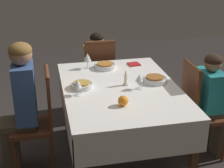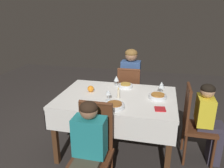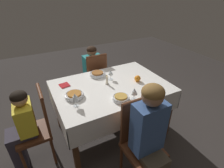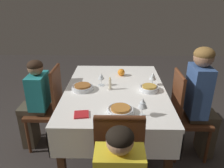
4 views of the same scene
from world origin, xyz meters
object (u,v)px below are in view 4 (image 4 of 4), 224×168
Objects in this scene: dining_table at (115,96)px; bowl_south at (83,87)px; bowl_north at (149,88)px; wine_glass_south at (101,77)px; chair_north at (185,112)px; bowl_east at (121,110)px; chair_south at (50,105)px; wine_glass_north at (153,76)px; candle_centerpiece at (110,85)px; person_adult_denim at (201,98)px; person_child_teal at (35,101)px; orange_fruit at (121,72)px; wine_glass_east at (143,103)px; napkin_red_folded at (81,114)px.

dining_table is 0.36m from bowl_south.
bowl_north is 1.44× the size of wine_glass_south.
chair_north is 4.40× the size of bowl_east.
chair_south is 1.18m from wine_glass_north.
chair_south is at bearing -106.84° from bowl_south.
chair_north is 0.85m from candle_centerpiece.
bowl_east is at bearing 118.31° from person_adult_denim.
person_child_teal is (0.00, -0.16, 0.05)m from chair_south.
bowl_north is at bearing 33.50° from orange_fruit.
chair_north is 0.87m from bowl_east.
dining_table is 0.61m from wine_glass_east.
bowl_south is (0.12, 0.57, 0.23)m from person_child_teal.
person_child_teal is at bearing -97.35° from candle_centerpiece.
napkin_red_folded is at bearing 7.05° from bowl_south.
wine_glass_east is at bearing 77.77° from bowl_east.
dining_table is 10.77× the size of candle_centerpiece.
dining_table is 10.96× the size of napkin_red_folded.
wine_glass_north is 0.89× the size of wine_glass_east.
dining_table is 1.38× the size of person_child_teal.
wine_glass_east is at bearing 61.18° from person_child_teal.
wine_glass_south is 1.02× the size of napkin_red_folded.
dining_table is 0.61m from napkin_red_folded.
wine_glass_south reaches higher than bowl_south.
candle_centerpiece is (-0.02, -0.94, 0.13)m from person_adult_denim.
person_child_teal is 7.44× the size of wine_glass_north.
person_child_teal is 12.53× the size of orange_fruit.
chair_north is at bearing 68.22° from wine_glass_north.
person_child_teal reaches higher than dining_table.
orange_fruit is at bearing 159.40° from napkin_red_folded.
candle_centerpiece is (0.10, 0.10, -0.05)m from wine_glass_south.
chair_south is at bearing -90.58° from wine_glass_south.
chair_south is 0.17m from person_child_teal.
napkin_red_folded is at bearing -46.71° from wine_glass_north.
wine_glass_east reaches higher than dining_table.
chair_north is 1.11m from bowl_south.
bowl_east is at bearing 58.58° from person_child_teal.
wine_glass_north is (-0.01, 1.13, 0.35)m from chair_south.
chair_south is at bearing 85.61° from person_adult_denim.
dining_table is at bearing 119.68° from candle_centerpiece.
bowl_east is 0.61m from wine_glass_south.
wine_glass_east is at bearing 22.15° from dining_table.
person_child_teal is (-0.12, -1.78, -0.12)m from person_adult_denim.
dining_table is at bearing -10.39° from orange_fruit.
wine_glass_south reaches higher than orange_fruit.
dining_table is at bearing -157.85° from wine_glass_east.
bowl_south is (-0.01, -0.68, -0.00)m from bowl_north.
person_child_teal is 7.77× the size of wine_glass_south.
chair_north reaches higher than bowl_east.
dining_table is 0.15m from candle_centerpiece.
bowl_east is at bearing 5.26° from dining_table.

